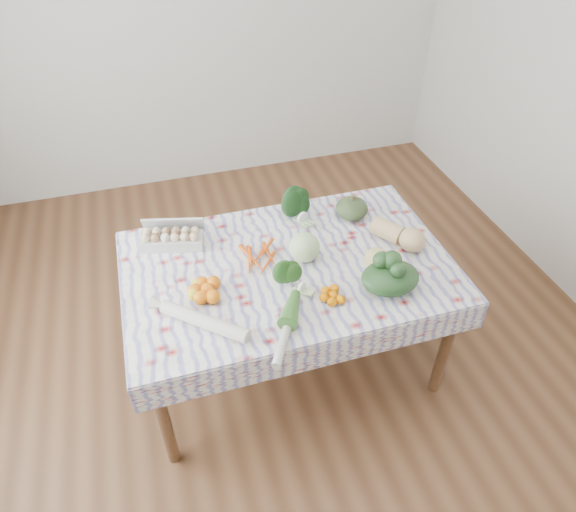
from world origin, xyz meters
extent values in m
plane|color=#55331D|center=(0.00, 0.00, 0.00)|extent=(4.50, 4.50, 0.00)
cube|color=silver|center=(0.00, 2.25, 1.40)|extent=(4.00, 0.04, 2.80)
cube|color=brown|center=(0.00, 0.00, 0.73)|extent=(1.60, 1.00, 0.04)
cylinder|color=brown|center=(-0.74, -0.44, 0.35)|extent=(0.06, 0.06, 0.71)
cylinder|color=brown|center=(0.74, -0.44, 0.35)|extent=(0.06, 0.06, 0.71)
cylinder|color=brown|center=(-0.74, 0.44, 0.35)|extent=(0.06, 0.06, 0.71)
cylinder|color=brown|center=(0.74, 0.44, 0.35)|extent=(0.06, 0.06, 0.71)
cube|color=white|center=(0.00, 0.00, 0.76)|extent=(1.66, 1.06, 0.01)
cube|color=#BABAB5|center=(-0.54, 0.32, 0.81)|extent=(0.35, 0.21, 0.09)
cube|color=#E4530E|center=(-0.13, 0.08, 0.78)|extent=(0.25, 0.24, 0.04)
ellipsoid|color=black|center=(0.16, 0.36, 0.84)|extent=(0.22, 0.21, 0.15)
ellipsoid|color=#394C29|center=(0.46, 0.29, 0.82)|extent=(0.24, 0.24, 0.12)
sphere|color=#B6D890|center=(0.09, 0.02, 0.84)|extent=(0.18, 0.18, 0.16)
ellipsoid|color=tan|center=(0.61, 0.00, 0.83)|extent=(0.27, 0.32, 0.14)
cube|color=orange|center=(-0.43, -0.10, 0.80)|extent=(0.26, 0.26, 0.07)
ellipsoid|color=#204D16|center=(-0.02, -0.18, 0.81)|extent=(0.20, 0.20, 0.10)
cube|color=orange|center=(0.13, -0.29, 0.79)|extent=(0.16, 0.16, 0.05)
sphere|color=#CFC068|center=(0.42, -0.15, 0.82)|extent=(0.12, 0.12, 0.12)
ellipsoid|color=#193417|center=(0.42, -0.30, 0.82)|extent=(0.33, 0.29, 0.13)
cylinder|color=silver|center=(-0.48, -0.29, 0.79)|extent=(0.39, 0.35, 0.07)
cylinder|color=beige|center=(-0.14, -0.44, 0.78)|extent=(0.23, 0.37, 0.04)
camera|label=1|loc=(-0.57, -1.88, 2.50)|focal=32.00mm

